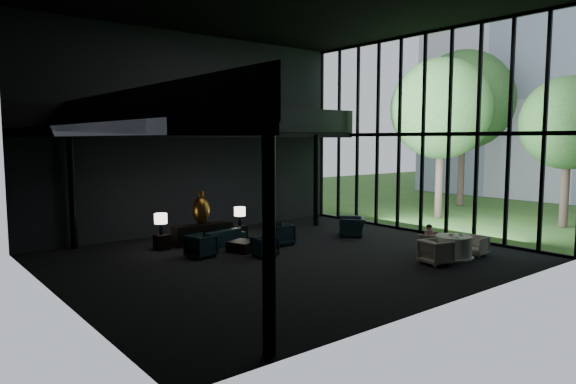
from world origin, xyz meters
TOP-DOWN VIEW (x-y plane):
  - floor at (0.00, 0.00)m, footprint 14.00×12.00m
  - ceiling at (0.00, 0.00)m, footprint 14.00×12.00m
  - wall_back at (0.00, 6.00)m, footprint 14.00×0.04m
  - wall_front at (0.00, -6.00)m, footprint 14.00×0.04m
  - wall_left at (-7.00, 0.00)m, footprint 0.04×12.00m
  - curtain_wall at (6.95, 0.00)m, footprint 0.20×12.00m
  - mezzanine_left at (-6.00, 0.00)m, footprint 2.00×12.00m
  - mezzanine_back at (1.00, 5.00)m, footprint 12.00×2.00m
  - railing_left at (-5.00, 0.00)m, footprint 0.06×12.00m
  - railing_back at (1.00, 4.00)m, footprint 12.00×0.06m
  - column_sw at (-5.00, -5.70)m, footprint 0.24×0.24m
  - column_nw at (-5.00, 5.70)m, footprint 0.24×0.24m
  - column_ne at (4.80, 4.00)m, footprint 0.24×0.24m
  - tree_near at (11.00, 2.00)m, footprint 4.80×4.80m
  - tree_mid at (13.00, -3.00)m, footprint 4.00×4.00m
  - tree_far at (16.00, 4.00)m, footprint 5.60×5.60m
  - console at (-1.07, 3.65)m, footprint 2.27×0.52m
  - bronze_urn at (-1.07, 3.74)m, footprint 0.64×0.64m
  - side_table_left at (-2.67, 3.66)m, footprint 0.47×0.47m
  - table_lamp_left at (-2.67, 3.71)m, footprint 0.44×0.44m
  - side_table_right at (0.53, 3.61)m, footprint 0.45×0.45m
  - table_lamp_right at (0.53, 3.61)m, footprint 0.43×0.43m
  - sofa at (-0.81, 2.97)m, footprint 2.08×0.99m
  - lounge_armchair_west at (-2.19, 1.75)m, footprint 0.95×0.99m
  - lounge_armchair_east at (1.00, 1.70)m, footprint 0.91×0.96m
  - lounge_armchair_south at (-0.55, 0.52)m, footprint 0.74×0.70m
  - window_armchair at (4.29, 1.29)m, footprint 1.36×1.39m
  - coffee_table at (-0.70, 1.60)m, footprint 1.04×1.04m
  - dining_table at (3.93, -3.52)m, footprint 1.27×1.27m
  - dining_chair_north at (4.05, -2.63)m, footprint 0.94×0.91m
  - dining_chair_east at (4.93, -3.66)m, footprint 0.66×0.70m
  - dining_chair_west at (2.92, -3.57)m, footprint 0.98×1.02m
  - child at (3.87, -2.62)m, footprint 0.26×0.26m
  - plate_a at (3.71, -3.73)m, footprint 0.35×0.35m
  - plate_b at (4.21, -3.26)m, footprint 0.24×0.24m
  - saucer at (4.13, -3.66)m, footprint 0.17×0.17m
  - coffee_cup at (4.16, -3.60)m, footprint 0.11×0.11m
  - cereal_bowl at (3.91, -3.43)m, footprint 0.18×0.18m
  - cream_pot at (4.02, -3.75)m, footprint 0.06×0.06m

SIDE VIEW (x-z plane):
  - floor at x=0.00m, z-range -0.01..0.01m
  - coffee_table at x=-0.70m, z-range 0.00..0.36m
  - side_table_right at x=0.53m, z-range 0.00..0.50m
  - side_table_left at x=-2.67m, z-range 0.00..0.52m
  - dining_table at x=3.93m, z-range -0.05..0.70m
  - dining_chair_east at x=4.93m, z-range 0.00..0.67m
  - lounge_armchair_south at x=-0.55m, z-range 0.00..0.69m
  - console at x=-1.07m, z-range 0.00..0.72m
  - dining_chair_north at x=4.05m, z-range 0.00..0.77m
  - sofa at x=-0.81m, z-range 0.00..0.78m
  - lounge_armchair_west at x=-2.19m, z-range 0.00..0.87m
  - dining_chair_west at x=2.92m, z-range 0.00..0.91m
  - lounge_armchair_east at x=1.00m, z-range 0.00..0.91m
  - window_armchair at x=4.29m, z-range 0.00..1.03m
  - child at x=3.87m, z-range 0.45..1.01m
  - saucer at x=4.13m, z-range 0.75..0.76m
  - plate_b at x=4.21m, z-range 0.75..0.76m
  - plate_a at x=3.71m, z-range 0.75..0.77m
  - cream_pot at x=4.02m, z-range 0.75..0.81m
  - cereal_bowl at x=3.91m, z-range 0.75..0.84m
  - coffee_cup at x=4.16m, z-range 0.76..0.83m
  - table_lamp_right at x=0.53m, z-range 0.65..1.37m
  - table_lamp_left at x=-2.67m, z-range 0.67..1.41m
  - bronze_urn at x=-1.07m, z-range 0.64..1.83m
  - column_sw at x=-5.00m, z-range 0.00..4.00m
  - column_nw at x=-5.00m, z-range 0.00..4.00m
  - column_ne at x=4.80m, z-range 0.00..4.00m
  - wall_back at x=0.00m, z-range 0.00..8.00m
  - wall_front at x=0.00m, z-range 0.00..8.00m
  - wall_left at x=-7.00m, z-range 0.00..8.00m
  - curtain_wall at x=6.95m, z-range 0.00..8.00m
  - mezzanine_left at x=-6.00m, z-range 3.88..4.12m
  - mezzanine_back at x=1.00m, z-range 3.88..4.12m
  - tree_mid at x=13.00m, z-range 1.23..7.73m
  - railing_left at x=-5.00m, z-range 4.10..5.10m
  - railing_back at x=1.00m, z-range 4.10..5.10m
  - tree_near at x=11.00m, z-range 1.41..9.06m
  - tree_far at x=16.00m, z-range 1.59..10.39m
  - ceiling at x=0.00m, z-range 7.99..8.01m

